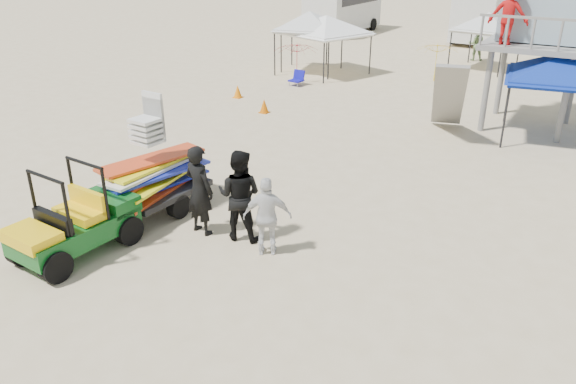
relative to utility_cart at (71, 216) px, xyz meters
The scene contains 19 objects.
ground 3.20m from the utility_cart, 12.81° to the right, with size 140.00×140.00×0.00m, color beige.
utility_cart is the anchor object (origin of this frame).
surf_trailer 2.34m from the utility_cart, 89.90° to the left, with size 1.52×2.69×2.42m.
man_left 2.54m from the utility_cart, 53.21° to the left, with size 0.71×0.47×1.95m, color black.
man_mid 3.29m from the utility_cart, 43.93° to the left, with size 0.94×0.73×1.94m, color black.
man_right 3.81m from the utility_cart, 32.26° to the left, with size 0.95×0.40×1.62m, color silver.
lifeguard_tower 15.10m from the utility_cart, 67.18° to the left, with size 3.22×3.22×5.04m.
canopy_blue 14.46m from the utility_cart, 61.67° to the left, with size 3.54×3.54×3.13m.
canopy_white_a 17.85m from the utility_cart, 102.47° to the left, with size 3.91×3.91×3.04m.
canopy_white_b 17.95m from the utility_cart, 105.08° to the left, with size 3.26×3.26×3.18m.
canopy_white_c 22.33m from the utility_cart, 84.26° to the left, with size 2.91×2.91×3.08m.
umbrella_a 15.37m from the utility_cart, 104.76° to the left, with size 1.91×1.94×1.75m, color red.
umbrella_b 18.49m from the utility_cart, 86.62° to the left, with size 1.81×1.85×1.66m, color yellow.
cone_near 10.62m from the utility_cart, 103.63° to the left, with size 0.34×0.34×0.50m, color #D96406.
cone_far 12.43m from the utility_cart, 111.76° to the left, with size 0.34×0.34×0.50m, color orange.
beach_chair_a 15.07m from the utility_cart, 104.17° to the left, with size 0.58×0.63×0.64m.
rv_far_left 30.67m from the utility_cart, 107.05° to the left, with size 2.64×6.80×3.25m.
rv_mid_left 30.82m from the utility_cart, 89.98° to the left, with size 2.65×6.50×3.25m.
distant_beachgoers 20.84m from the utility_cart, 72.33° to the left, with size 11.37×14.76×1.80m.
Camera 1 is at (5.70, -5.32, 5.69)m, focal length 35.00 mm.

